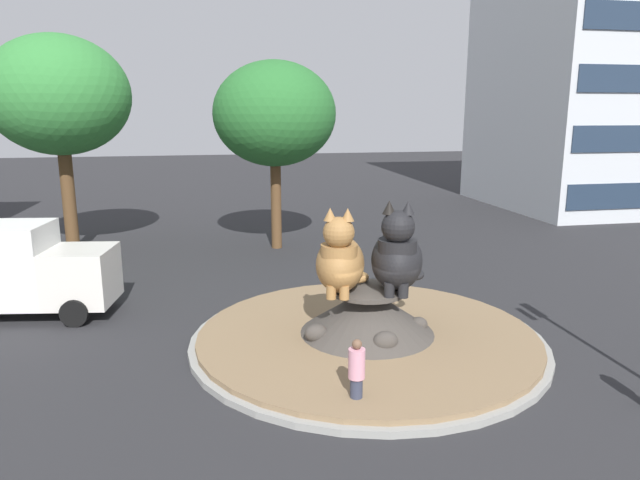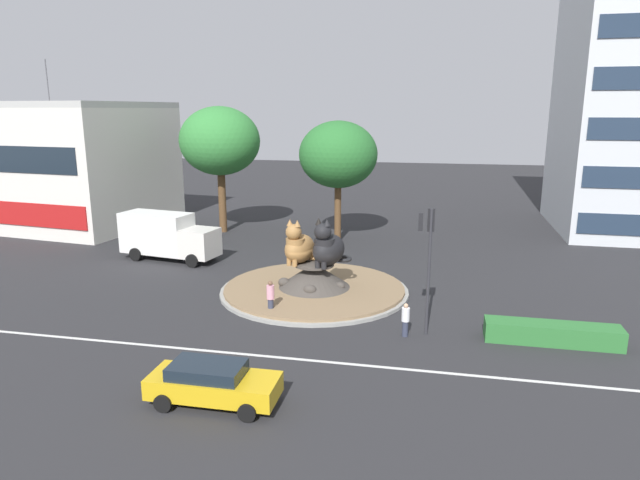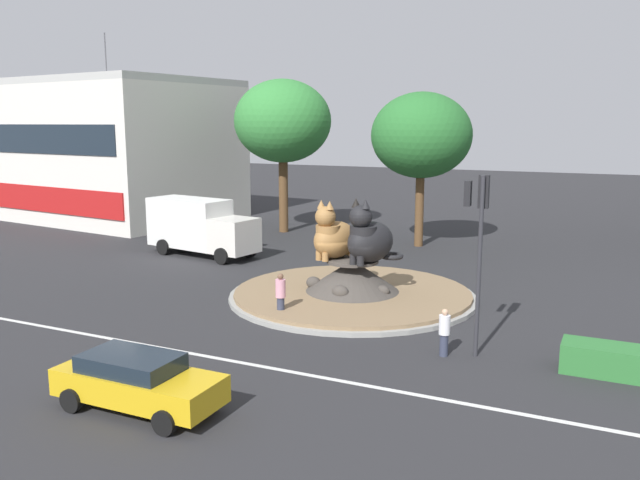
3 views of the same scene
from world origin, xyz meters
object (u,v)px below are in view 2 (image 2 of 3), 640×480
at_px(second_tree_near_tower, 338,155).
at_px(sedan_on_far_lane, 213,383).
at_px(broadleaf_tree_behind_island, 220,141).
at_px(pedestrian_pink_shirt, 271,297).
at_px(pedestrian_white_shirt, 405,319).
at_px(cat_statue_black, 328,248).
at_px(delivery_box_truck, 167,235).
at_px(traffic_light_mast, 428,244).
at_px(shophouse_block, 34,163).
at_px(cat_statue_tabby, 299,247).

relative_size(second_tree_near_tower, sedan_on_far_lane, 2.03).
height_order(broadleaf_tree_behind_island, pedestrian_pink_shirt, broadleaf_tree_behind_island).
distance_m(second_tree_near_tower, pedestrian_white_shirt, 20.16).
xyz_separation_m(second_tree_near_tower, pedestrian_white_shirt, (6.39, -18.19, -5.89)).
bearing_deg(cat_statue_black, sedan_on_far_lane, 11.57).
bearing_deg(delivery_box_truck, pedestrian_pink_shirt, -31.45).
bearing_deg(broadleaf_tree_behind_island, traffic_light_mast, -47.38).
height_order(shophouse_block, pedestrian_pink_shirt, shophouse_block).
bearing_deg(cat_statue_tabby, delivery_box_truck, -96.43).
relative_size(cat_statue_black, shophouse_block, 0.11).
bearing_deg(second_tree_near_tower, cat_statue_black, -82.27).
bearing_deg(traffic_light_mast, pedestrian_pink_shirt, 81.90).
bearing_deg(broadleaf_tree_behind_island, delivery_box_truck, -92.60).
xyz_separation_m(cat_statue_tabby, sedan_on_far_lane, (0.02, -12.57, -1.84)).
xyz_separation_m(cat_statue_tabby, shophouse_block, (-28.60, 15.10, 2.73)).
bearing_deg(second_tree_near_tower, pedestrian_pink_shirt, -91.49).
bearing_deg(pedestrian_pink_shirt, shophouse_block, 98.15).
xyz_separation_m(cat_statue_black, delivery_box_truck, (-12.24, 5.04, -1.00)).
relative_size(cat_statue_black, delivery_box_truck, 0.39).
distance_m(cat_statue_black, traffic_light_mast, 7.26).
xyz_separation_m(cat_statue_tabby, pedestrian_white_shirt, (6.29, -5.18, -1.80)).
height_order(cat_statue_tabby, pedestrian_white_shirt, cat_statue_tabby).
bearing_deg(sedan_on_far_lane, broadleaf_tree_behind_island, 110.54).
relative_size(cat_statue_tabby, shophouse_block, 0.11).
distance_m(traffic_light_mast, pedestrian_white_shirt, 3.58).
height_order(cat_statue_black, delivery_box_truck, cat_statue_black).
bearing_deg(cat_statue_tabby, sedan_on_far_lane, 18.55).
bearing_deg(cat_statue_black, second_tree_near_tower, -153.06).
bearing_deg(pedestrian_white_shirt, delivery_box_truck, -160.21).
height_order(cat_statue_black, pedestrian_white_shirt, cat_statue_black).
relative_size(shophouse_block, delivery_box_truck, 3.41).
bearing_deg(sedan_on_far_lane, second_tree_near_tower, 89.97).
bearing_deg(cat_statue_tabby, broadleaf_tree_behind_island, -125.85).
height_order(second_tree_near_tower, delivery_box_truck, second_tree_near_tower).
bearing_deg(pedestrian_pink_shirt, pedestrian_white_shirt, -59.75).
relative_size(shophouse_block, pedestrian_pink_shirt, 13.85).
bearing_deg(pedestrian_pink_shirt, second_tree_near_tower, 40.57).
xyz_separation_m(cat_statue_tabby, traffic_light_mast, (7.14, -4.67, 1.63)).
distance_m(pedestrian_pink_shirt, sedan_on_far_lane, 8.83).
height_order(traffic_light_mast, second_tree_near_tower, second_tree_near_tower).
bearing_deg(delivery_box_truck, pedestrian_white_shirt, -21.53).
height_order(cat_statue_tabby, cat_statue_black, cat_statue_black).
height_order(cat_statue_tabby, sedan_on_far_lane, cat_statue_tabby).
relative_size(traffic_light_mast, broadleaf_tree_behind_island, 0.56).
distance_m(traffic_light_mast, delivery_box_truck, 20.28).
relative_size(cat_statue_black, pedestrian_white_shirt, 1.75).
xyz_separation_m(shophouse_block, pedestrian_pink_shirt, (28.07, -18.86, -4.44)).
distance_m(cat_statue_tabby, delivery_box_truck, 11.67).
height_order(pedestrian_white_shirt, delivery_box_truck, delivery_box_truck).
xyz_separation_m(cat_statue_black, pedestrian_pink_shirt, (-2.22, -3.62, -1.77)).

